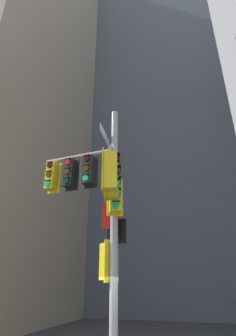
{
  "coord_description": "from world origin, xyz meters",
  "views": [
    {
      "loc": [
        2.26,
        -7.4,
        2.3
      ],
      "look_at": [
        0.11,
        0.01,
        5.74
      ],
      "focal_mm": 28.06,
      "sensor_mm": 36.0,
      "label": 1
    }
  ],
  "objects": [
    {
      "name": "building_mid_block",
      "position": [
        -0.83,
        20.95,
        23.54
      ],
      "size": [
        14.68,
        14.68,
        47.08
      ],
      "primitive_type": "cube",
      "color": "#4C5460",
      "rests_on": "ground"
    },
    {
      "name": "signal_pole_assembly",
      "position": [
        -0.45,
        -0.2,
        4.68
      ],
      "size": [
        3.3,
        2.44,
        7.91
      ],
      "color": "#9EA0A3",
      "rests_on": "ground"
    }
  ]
}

